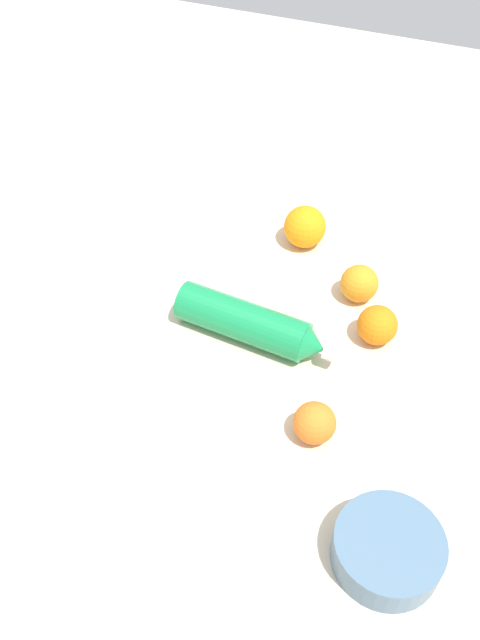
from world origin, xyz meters
The scene contains 7 objects.
ground_plane centered at (0.00, 0.00, 0.00)m, with size 2.40×2.40×0.00m, color beige.
water_bottle centered at (-0.01, -0.02, 0.03)m, with size 0.09×0.28×0.07m.
orange_0 centered at (0.25, -0.02, 0.04)m, with size 0.08×0.08×0.08m, color orange.
orange_1 centered at (-0.15, -0.17, 0.03)m, with size 0.06×0.06×0.06m, color orange.
orange_2 centered at (0.06, -0.21, 0.03)m, with size 0.07×0.07×0.07m, color orange.
orange_3 centered at (0.15, -0.16, 0.03)m, with size 0.07×0.07×0.07m, color orange.
ceramic_bowl centered at (-0.30, -0.31, 0.02)m, with size 0.14×0.14×0.05m, color slate.
Camera 1 is at (-0.71, -0.27, 0.84)m, focal length 38.07 mm.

